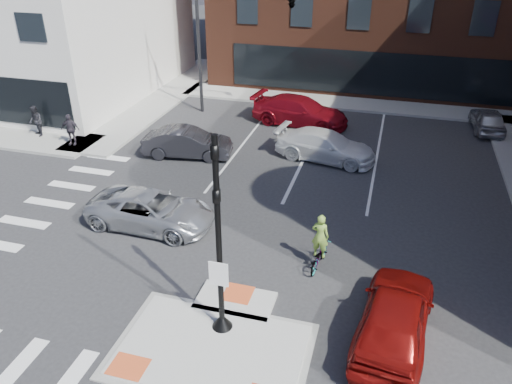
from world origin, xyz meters
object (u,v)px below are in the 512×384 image
(bg_car_silver, at_px, (488,119))
(cyclist, at_px, (319,250))
(silver_suv, at_px, (151,210))
(bg_car_dark, at_px, (187,143))
(pedestrian_b, at_px, (70,129))
(white_pickup, at_px, (326,146))
(red_sedan, at_px, (395,317))
(bg_car_red, at_px, (300,111))
(pedestrian_a, at_px, (36,121))

(bg_car_silver, bearing_deg, cyclist, 61.95)
(silver_suv, height_order, bg_car_silver, silver_suv)
(bg_car_dark, bearing_deg, pedestrian_b, 86.19)
(white_pickup, xyz_separation_m, bg_car_dark, (-6.71, -1.53, 0.00))
(white_pickup, bearing_deg, red_sedan, -153.10)
(silver_suv, xyz_separation_m, cyclist, (6.67, -0.85, 0.01))
(cyclist, height_order, pedestrian_b, cyclist)
(bg_car_dark, height_order, pedestrian_b, pedestrian_b)
(bg_car_red, xyz_separation_m, pedestrian_a, (-13.31, -6.00, 0.18))
(bg_car_dark, distance_m, pedestrian_a, 8.78)
(bg_car_red, bearing_deg, bg_car_silver, -70.32)
(bg_car_dark, bearing_deg, pedestrian_a, 81.26)
(white_pickup, relative_size, bg_car_dark, 1.13)
(white_pickup, relative_size, bg_car_red, 0.89)
(bg_car_silver, bearing_deg, red_sedan, 72.85)
(bg_car_red, bearing_deg, bg_car_dark, 151.53)
(bg_car_dark, bearing_deg, white_pickup, -86.26)
(white_pickup, height_order, bg_car_silver, white_pickup)
(red_sedan, height_order, bg_car_silver, red_sedan)
(silver_suv, xyz_separation_m, bg_car_red, (3.32, 12.41, 0.13))
(red_sedan, distance_m, cyclist, 3.79)
(pedestrian_a, bearing_deg, silver_suv, 3.69)
(bg_car_silver, relative_size, pedestrian_a, 2.28)
(bg_car_red, bearing_deg, white_pickup, -144.80)
(cyclist, bearing_deg, bg_car_dark, -34.33)
(silver_suv, relative_size, pedestrian_b, 2.99)
(bg_car_dark, bearing_deg, silver_suv, -178.50)
(silver_suv, bearing_deg, pedestrian_b, 53.36)
(bg_car_dark, relative_size, cyclist, 2.13)
(cyclist, xyz_separation_m, pedestrian_a, (-16.67, 7.26, 0.30))
(red_sedan, relative_size, pedestrian_b, 2.87)
(cyclist, relative_size, pedestrian_b, 1.25)
(pedestrian_b, bearing_deg, silver_suv, -50.25)
(bg_car_silver, distance_m, cyclist, 16.77)
(pedestrian_b, bearing_deg, bg_car_dark, -6.83)
(bg_car_red, bearing_deg, red_sedan, -150.79)
(bg_car_silver, relative_size, bg_car_red, 0.68)
(silver_suv, xyz_separation_m, pedestrian_b, (-7.50, 5.88, 0.29))
(white_pickup, height_order, pedestrian_a, pedestrian_a)
(red_sedan, height_order, bg_car_dark, red_sedan)
(white_pickup, bearing_deg, bg_car_silver, -43.07)
(bg_car_dark, height_order, pedestrian_a, pedestrian_a)
(cyclist, distance_m, pedestrian_a, 18.18)
(pedestrian_a, distance_m, pedestrian_b, 2.55)
(silver_suv, bearing_deg, pedestrian_a, 58.79)
(bg_car_dark, xyz_separation_m, cyclist, (7.89, -7.31, -0.03))
(bg_car_dark, bearing_deg, red_sedan, -143.04)
(red_sedan, distance_m, bg_car_silver, 18.54)
(cyclist, distance_m, pedestrian_b, 15.69)
(silver_suv, xyz_separation_m, red_sedan, (9.26, -3.62, 0.12))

